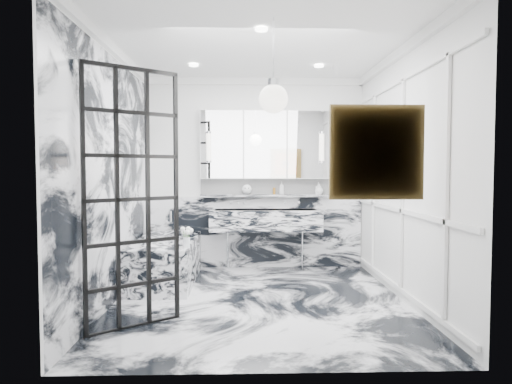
{
  "coord_description": "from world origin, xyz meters",
  "views": [
    {
      "loc": [
        -0.18,
        -4.98,
        1.45
      ],
      "look_at": [
        -0.02,
        0.5,
        1.19
      ],
      "focal_mm": 32.0,
      "sensor_mm": 36.0,
      "label": 1
    }
  ],
  "objects_px": {
    "trough_sink": "(266,220)",
    "bathtub": "(166,261)",
    "crittall_door": "(133,199)",
    "mirror_cabinet": "(265,145)"
  },
  "relations": [
    {
      "from": "trough_sink",
      "to": "mirror_cabinet",
      "type": "xyz_separation_m",
      "value": [
        -0.0,
        0.17,
        1.09
      ]
    },
    {
      "from": "bathtub",
      "to": "mirror_cabinet",
      "type": "bearing_deg",
      "value": 32.06
    },
    {
      "from": "trough_sink",
      "to": "bathtub",
      "type": "relative_size",
      "value": 0.97
    },
    {
      "from": "mirror_cabinet",
      "to": "bathtub",
      "type": "bearing_deg",
      "value": -147.94
    },
    {
      "from": "mirror_cabinet",
      "to": "bathtub",
      "type": "height_order",
      "value": "mirror_cabinet"
    },
    {
      "from": "crittall_door",
      "to": "mirror_cabinet",
      "type": "bearing_deg",
      "value": 26.25
    },
    {
      "from": "bathtub",
      "to": "crittall_door",
      "type": "bearing_deg",
      "value": -90.28
    },
    {
      "from": "crittall_door",
      "to": "mirror_cabinet",
      "type": "distance_m",
      "value": 2.92
    },
    {
      "from": "mirror_cabinet",
      "to": "bathtub",
      "type": "xyz_separation_m",
      "value": [
        -1.32,
        -0.83,
        -1.54
      ]
    },
    {
      "from": "crittall_door",
      "to": "bathtub",
      "type": "distance_m",
      "value": 1.92
    }
  ]
}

